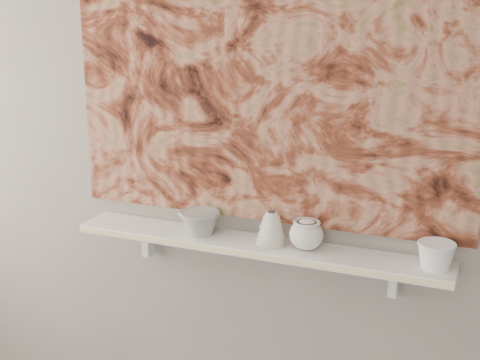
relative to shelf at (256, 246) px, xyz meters
The scene contains 11 objects.
wall_back 0.45m from the shelf, 90.00° to the left, with size 3.60×3.60×0.00m, color gray.
shelf is the anchor object (origin of this frame).
shelf_stripe 0.09m from the shelf, 90.00° to the right, with size 1.40×0.01×0.02m, color #F2E8A1.
bracket_left 0.50m from the shelf, behind, with size 0.03×0.06×0.12m, color white.
bracket_right 0.50m from the shelf, ahead, with size 0.03×0.06×0.12m, color white.
painting 0.63m from the shelf, 90.00° to the left, with size 1.50×0.03×1.10m, color brown.
house_motif 0.55m from the shelf, ahead, with size 0.09×0.00×0.08m, color black.
bowl_grey 0.23m from the shelf, behind, with size 0.16×0.16×0.09m, color #999996, non-canonical shape.
cup_cream 0.20m from the shelf, ahead, with size 0.12×0.12×0.11m, color silver, non-canonical shape.
bell_vessel 0.10m from the shelf, ahead, with size 0.11×0.11×0.12m, color silver, non-canonical shape.
bowl_white 0.63m from the shelf, ahead, with size 0.13×0.13×0.09m, color white, non-canonical shape.
Camera 1 is at (0.81, -0.62, 1.80)m, focal length 50.00 mm.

